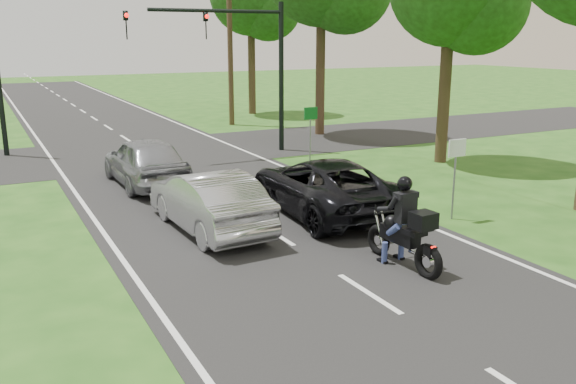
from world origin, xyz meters
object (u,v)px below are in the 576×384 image
object	(u,v)px
dark_suv	(323,186)
sign_green	(311,121)
utility_pole_far	(230,28)
silver_suv	(145,161)
traffic_signal	(239,50)
motorcycle_rider	(406,232)
silver_sedan	(209,201)
sign_white	(456,159)

from	to	relation	value
dark_suv	sign_green	xyz separation A→B (m)	(2.92, 5.93, 0.84)
utility_pole_far	sign_green	distance (m)	11.63
silver_suv	utility_pole_far	world-z (taller)	utility_pole_far
traffic_signal	utility_pole_far	bearing A→B (deg)	70.32
motorcycle_rider	traffic_signal	size ratio (longest dim) A/B	0.36
dark_suv	silver_sedan	world-z (taller)	dark_suv
sign_green	motorcycle_rider	bearing A→B (deg)	-108.78
silver_suv	silver_sedan	bearing A→B (deg)	90.63
traffic_signal	sign_green	distance (m)	4.24
silver_sedan	sign_green	world-z (taller)	sign_green
silver_sedan	dark_suv	bearing A→B (deg)	177.84
dark_suv	utility_pole_far	xyz separation A→B (m)	(4.22, 16.95, 4.32)
motorcycle_rider	silver_suv	size ratio (longest dim) A/B	0.49
utility_pole_far	sign_green	xyz separation A→B (m)	(-1.30, -11.02, -3.49)
motorcycle_rider	sign_green	size ratio (longest dim) A/B	1.07
dark_suv	sign_white	world-z (taller)	sign_white
dark_suv	sign_white	xyz separation A→B (m)	(2.72, -2.07, 0.84)
silver_suv	utility_pole_far	xyz separation A→B (m)	(7.69, 11.64, 4.28)
motorcycle_rider	sign_green	world-z (taller)	sign_green
traffic_signal	utility_pole_far	world-z (taller)	utility_pole_far
dark_suv	utility_pole_far	size ratio (longest dim) A/B	0.54
motorcycle_rider	silver_sedan	distance (m)	5.02
sign_white	silver_suv	bearing A→B (deg)	129.97
silver_suv	sign_green	distance (m)	6.47
traffic_signal	sign_white	distance (m)	11.39
traffic_signal	silver_sedan	bearing A→B (deg)	-117.32
utility_pole_far	motorcycle_rider	bearing A→B (deg)	-102.66
silver_suv	sign_white	size ratio (longest dim) A/B	2.20
silver_sedan	silver_suv	bearing A→B (deg)	-91.06
dark_suv	silver_suv	distance (m)	6.35
silver_sedan	traffic_signal	distance (m)	10.68
utility_pole_far	sign_green	size ratio (longest dim) A/B	4.71
silver_suv	sign_green	xyz separation A→B (m)	(6.39, 0.62, 0.79)
utility_pole_far	sign_white	bearing A→B (deg)	-94.51
traffic_signal	motorcycle_rider	bearing A→B (deg)	-98.19
sign_green	silver_sedan	bearing A→B (deg)	-136.08
dark_suv	utility_pole_far	distance (m)	18.00
motorcycle_rider	sign_green	bearing A→B (deg)	67.90
traffic_signal	sign_white	size ratio (longest dim) A/B	3.00
motorcycle_rider	silver_suv	world-z (taller)	motorcycle_rider
motorcycle_rider	utility_pole_far	xyz separation A→B (m)	(4.76, 21.20, 4.32)
sign_white	sign_green	xyz separation A→B (m)	(0.20, 8.00, 0.00)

